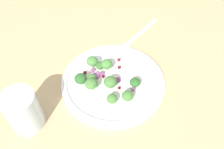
{
  "coord_description": "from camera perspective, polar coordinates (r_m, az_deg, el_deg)",
  "views": [
    {
      "loc": [
        -32.66,
        -7.72,
        43.11
      ],
      "look_at": [
        0.43,
        0.36,
        2.7
      ],
      "focal_mm": 35.91,
      "sensor_mm": 36.0,
      "label": 1
    }
  ],
  "objects": [
    {
      "name": "plate",
      "position": [
        0.54,
        -0.0,
        -1.25
      ],
      "size": [
        24.8,
        24.8,
        1.7
      ],
      "color": "white",
      "rests_on": "ground_plane"
    },
    {
      "name": "cranberry_5",
      "position": [
        0.53,
        -2.35,
        -0.85
      ],
      "size": [
        0.73,
        0.73,
        0.73
      ],
      "primitive_type": "sphere",
      "color": "#4C0A14",
      "rests_on": "plate"
    },
    {
      "name": "broccoli_floret_8",
      "position": [
        0.51,
        -5.31,
        -2.33
      ],
      "size": [
        2.91,
        2.91,
        2.94
      ],
      "color": "#9EC684",
      "rests_on": "plate"
    },
    {
      "name": "onion_bit_2",
      "position": [
        0.54,
        -2.57,
        0.08
      ],
      "size": [
        1.45,
        1.11,
        0.54
      ],
      "primitive_type": "cube",
      "rotation": [
        0.0,
        0.0,
        2.97
      ],
      "color": "#934C84",
      "rests_on": "plate"
    },
    {
      "name": "cranberry_2",
      "position": [
        0.57,
        -1.1,
        3.21
      ],
      "size": [
        0.72,
        0.72,
        0.72
      ],
      "primitive_type": "sphere",
      "color": "maroon",
      "rests_on": "plate"
    },
    {
      "name": "onion_bit_0",
      "position": [
        0.55,
        -4.91,
        0.97
      ],
      "size": [
        1.57,
        1.21,
        0.46
      ],
      "primitive_type": "cube",
      "rotation": [
        0.0,
        0.0,
        2.89
      ],
      "color": "#A35B93",
      "rests_on": "plate"
    },
    {
      "name": "ground_plane",
      "position": [
        0.55,
        0.25,
        -2.87
      ],
      "size": [
        180.0,
        180.0,
        2.0
      ],
      "primitive_type": "cube",
      "color": "tan"
    },
    {
      "name": "onion_bit_3",
      "position": [
        0.54,
        -3.94,
        -0.03
      ],
      "size": [
        1.44,
        1.43,
        0.6
      ],
      "primitive_type": "cube",
      "rotation": [
        0.0,
        0.0,
        1.48
      ],
      "color": "#A35B93",
      "rests_on": "plate"
    },
    {
      "name": "cranberry_0",
      "position": [
        0.57,
        1.55,
        3.82
      ],
      "size": [
        0.79,
        0.79,
        0.79
      ],
      "primitive_type": "sphere",
      "color": "maroon",
      "rests_on": "plate"
    },
    {
      "name": "broccoli_floret_9",
      "position": [
        0.49,
        4.0,
        -5.45
      ],
      "size": [
        2.57,
        2.57,
        2.6
      ],
      "color": "#9EC684",
      "rests_on": "plate"
    },
    {
      "name": "cranberry_1",
      "position": [
        0.56,
        1.86,
        1.84
      ],
      "size": [
        0.82,
        0.82,
        0.82
      ],
      "primitive_type": "sphere",
      "color": "maroon",
      "rests_on": "plate"
    },
    {
      "name": "broccoli_floret_6",
      "position": [
        0.51,
        5.88,
        -2.03
      ],
      "size": [
        2.44,
        2.44,
        2.48
      ],
      "color": "#9EC684",
      "rests_on": "plate"
    },
    {
      "name": "onion_bit_1",
      "position": [
        0.52,
        5.49,
        -3.74
      ],
      "size": [
        1.04,
        0.99,
        0.39
      ],
      "primitive_type": "cube",
      "rotation": [
        0.0,
        0.0,
        2.91
      ],
      "color": "#A35B93",
      "rests_on": "plate"
    },
    {
      "name": "broccoli_floret_5",
      "position": [
        0.55,
        -3.08,
        2.28
      ],
      "size": [
        2.06,
        2.06,
        2.09
      ],
      "color": "#8EB77A",
      "rests_on": "plate"
    },
    {
      "name": "onion_bit_4",
      "position": [
        0.53,
        1.3,
        -1.73
      ],
      "size": [
        1.74,
        1.76,
        0.54
      ],
      "primitive_type": "cube",
      "rotation": [
        0.0,
        0.0,
        2.2
      ],
      "color": "#843D75",
      "rests_on": "plate"
    },
    {
      "name": "broccoli_floret_1",
      "position": [
        0.5,
        -0.21,
        -1.98
      ],
      "size": [
        2.98,
        2.98,
        3.01
      ],
      "color": "#ADD18E",
      "rests_on": "plate"
    },
    {
      "name": "broccoli_floret_0",
      "position": [
        0.54,
        -1.37,
        2.65
      ],
      "size": [
        2.73,
        2.73,
        2.76
      ],
      "color": "#8EB77A",
      "rests_on": "plate"
    },
    {
      "name": "dressing_pool",
      "position": [
        0.54,
        -0.0,
        -0.96
      ],
      "size": [
        14.38,
        14.38,
        0.2
      ],
      "primitive_type": "cylinder",
      "color": "white",
      "rests_on": "plate"
    },
    {
      "name": "cranberry_4",
      "position": [
        0.55,
        -6.79,
        0.86
      ],
      "size": [
        0.89,
        0.89,
        0.89
      ],
      "primitive_type": "sphere",
      "color": "maroon",
      "rests_on": "plate"
    },
    {
      "name": "broccoli_floret_2",
      "position": [
        0.55,
        -5.04,
        3.34
      ],
      "size": [
        2.85,
        2.85,
        2.88
      ],
      "color": "#9EC684",
      "rests_on": "plate"
    },
    {
      "name": "broccoli_floret_4",
      "position": [
        0.52,
        -5.16,
        -0.82
      ],
      "size": [
        2.01,
        2.01,
        2.04
      ],
      "color": "#8EB77A",
      "rests_on": "plate"
    },
    {
      "name": "broccoli_floret_3",
      "position": [
        0.52,
        -8.01,
        -1.08
      ],
      "size": [
        2.81,
        2.81,
        2.85
      ],
      "color": "#8EB77A",
      "rests_on": "plate"
    },
    {
      "name": "cranberry_3",
      "position": [
        0.52,
        1.87,
        -3.44
      ],
      "size": [
        0.72,
        0.72,
        0.72
      ],
      "primitive_type": "sphere",
      "color": "#4C0A14",
      "rests_on": "plate"
    },
    {
      "name": "water_glass",
      "position": [
        0.48,
        -21.66,
        -8.6
      ],
      "size": [
        6.69,
        6.69,
        9.27
      ],
      "primitive_type": "cylinder",
      "color": "silver",
      "rests_on": "ground_plane"
    },
    {
      "name": "fork",
      "position": [
        0.67,
        6.3,
        9.71
      ],
      "size": [
        17.51,
        9.76,
        0.5
      ],
      "color": "silver",
      "rests_on": "ground_plane"
    },
    {
      "name": "broccoli_floret_7",
      "position": [
        0.49,
        0.01,
        -6.22
      ],
      "size": [
        2.33,
        2.33,
        2.35
      ],
      "color": "#ADD18E",
      "rests_on": "plate"
    }
  ]
}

